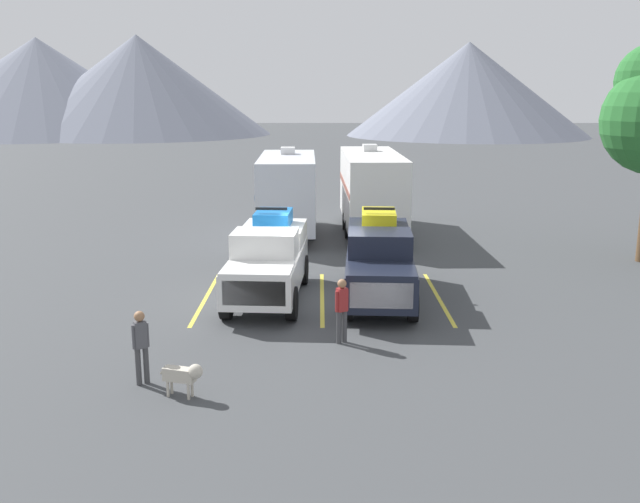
% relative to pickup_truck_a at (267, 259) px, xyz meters
% --- Properties ---
extents(ground_plane, '(240.00, 240.00, 0.00)m').
position_rel_pickup_truck_a_xyz_m(ground_plane, '(1.60, -0.27, -1.21)').
color(ground_plane, '#3F4244').
extents(pickup_truck_a, '(2.34, 5.51, 2.62)m').
position_rel_pickup_truck_a_xyz_m(pickup_truck_a, '(0.00, 0.00, 0.00)').
color(pickup_truck_a, white).
rests_on(pickup_truck_a, ground).
extents(pickup_truck_b, '(2.33, 5.91, 2.61)m').
position_rel_pickup_truck_a_xyz_m(pickup_truck_b, '(3.29, 0.04, -0.01)').
color(pickup_truck_b, black).
rests_on(pickup_truck_b, ground).
extents(lot_stripe_a, '(0.12, 5.50, 0.01)m').
position_rel_pickup_truck_a_xyz_m(lot_stripe_a, '(-1.91, -0.01, -1.21)').
color(lot_stripe_a, gold).
rests_on(lot_stripe_a, ground).
extents(lot_stripe_b, '(0.12, 5.50, 0.01)m').
position_rel_pickup_truck_a_xyz_m(lot_stripe_b, '(1.60, -0.01, -1.21)').
color(lot_stripe_b, gold).
rests_on(lot_stripe_b, ground).
extents(lot_stripe_c, '(0.12, 5.50, 0.01)m').
position_rel_pickup_truck_a_xyz_m(lot_stripe_c, '(5.10, -0.01, -1.21)').
color(lot_stripe_c, gold).
rests_on(lot_stripe_c, ground).
extents(camper_trailer_a, '(2.44, 7.85, 3.71)m').
position_rel_pickup_truck_a_xyz_m(camper_trailer_a, '(0.15, 9.26, 0.74)').
color(camper_trailer_a, silver).
rests_on(camper_trailer_a, ground).
extents(camper_trailer_b, '(2.48, 9.06, 3.79)m').
position_rel_pickup_truck_a_xyz_m(camper_trailer_b, '(3.75, 9.66, 0.78)').
color(camper_trailer_b, white).
rests_on(camper_trailer_b, ground).
extents(person_a, '(0.33, 0.28, 1.63)m').
position_rel_pickup_truck_a_xyz_m(person_a, '(2.06, -3.86, -0.28)').
color(person_a, '#3F3F42').
rests_on(person_a, ground).
extents(person_b, '(0.33, 0.28, 1.62)m').
position_rel_pickup_truck_a_xyz_m(person_b, '(-2.22, -6.34, -0.28)').
color(person_b, '#3F3F42').
rests_on(person_b, ground).
extents(dog, '(0.93, 0.47, 0.74)m').
position_rel_pickup_truck_a_xyz_m(dog, '(-1.19, -7.00, -0.72)').
color(dog, beige).
rests_on(dog, ground).
extents(mountain_ridge, '(139.42, 41.28, 14.17)m').
position_rel_pickup_truck_a_xyz_m(mountain_ridge, '(-3.12, 81.53, 5.60)').
color(mountain_ridge, slate).
rests_on(mountain_ridge, ground).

